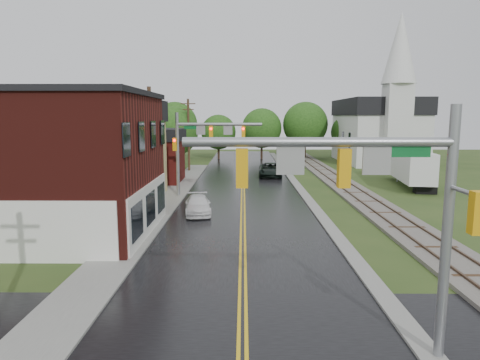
{
  "coord_description": "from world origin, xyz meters",
  "views": [
    {
      "loc": [
        0.02,
        -9.39,
        6.88
      ],
      "look_at": [
        -0.16,
        13.22,
        3.5
      ],
      "focal_mm": 32.0,
      "sensor_mm": 36.0,
      "label": 1
    }
  ],
  "objects_px": {
    "traffic_signal_near": "(371,188)",
    "tree_left_c": "(123,137)",
    "tree_left_b": "(58,128)",
    "semi_trailer": "(409,164)",
    "brick_building": "(27,164)",
    "traffic_signal_far": "(202,139)",
    "tree_left_e": "(175,132)",
    "pickup_white": "(198,205)",
    "utility_pole_c": "(189,134)",
    "utility_pole_b": "(151,146)",
    "church": "(380,123)",
    "suv_dark": "(270,170)"
  },
  "relations": [
    {
      "from": "brick_building",
      "to": "church",
      "type": "relative_size",
      "value": 0.71
    },
    {
      "from": "church",
      "to": "tree_left_e",
      "type": "bearing_deg",
      "value": -164.8
    },
    {
      "from": "traffic_signal_far",
      "to": "suv_dark",
      "type": "bearing_deg",
      "value": 61.52
    },
    {
      "from": "brick_building",
      "to": "suv_dark",
      "type": "height_order",
      "value": "brick_building"
    },
    {
      "from": "brick_building",
      "to": "tree_left_b",
      "type": "relative_size",
      "value": 1.48
    },
    {
      "from": "suv_dark",
      "to": "semi_trailer",
      "type": "height_order",
      "value": "semi_trailer"
    },
    {
      "from": "traffic_signal_near",
      "to": "utility_pole_b",
      "type": "height_order",
      "value": "utility_pole_b"
    },
    {
      "from": "utility_pole_c",
      "to": "pickup_white",
      "type": "distance_m",
      "value": 24.33
    },
    {
      "from": "church",
      "to": "pickup_white",
      "type": "bearing_deg",
      "value": -124.75
    },
    {
      "from": "tree_left_b",
      "to": "tree_left_c",
      "type": "height_order",
      "value": "tree_left_b"
    },
    {
      "from": "tree_left_c",
      "to": "semi_trailer",
      "type": "distance_m",
      "value": 31.16
    },
    {
      "from": "traffic_signal_far",
      "to": "traffic_signal_near",
      "type": "bearing_deg",
      "value": -74.48
    },
    {
      "from": "tree_left_e",
      "to": "pickup_white",
      "type": "relative_size",
      "value": 1.89
    },
    {
      "from": "pickup_white",
      "to": "tree_left_c",
      "type": "bearing_deg",
      "value": 111.33
    },
    {
      "from": "utility_pole_c",
      "to": "semi_trailer",
      "type": "relative_size",
      "value": 0.79
    },
    {
      "from": "brick_building",
      "to": "semi_trailer",
      "type": "bearing_deg",
      "value": 31.59
    },
    {
      "from": "brick_building",
      "to": "pickup_white",
      "type": "bearing_deg",
      "value": 29.67
    },
    {
      "from": "brick_building",
      "to": "tree_left_e",
      "type": "xyz_separation_m",
      "value": [
        3.64,
        30.9,
        0.66
      ]
    },
    {
      "from": "brick_building",
      "to": "semi_trailer",
      "type": "relative_size",
      "value": 1.25
    },
    {
      "from": "pickup_white",
      "to": "utility_pole_c",
      "type": "bearing_deg",
      "value": 91.46
    },
    {
      "from": "suv_dark",
      "to": "semi_trailer",
      "type": "relative_size",
      "value": 0.49
    },
    {
      "from": "tree_left_e",
      "to": "utility_pole_b",
      "type": "bearing_deg",
      "value": -85.1
    },
    {
      "from": "church",
      "to": "semi_trailer",
      "type": "bearing_deg",
      "value": -99.75
    },
    {
      "from": "utility_pole_c",
      "to": "suv_dark",
      "type": "relative_size",
      "value": 1.62
    },
    {
      "from": "brick_building",
      "to": "traffic_signal_far",
      "type": "bearing_deg",
      "value": 53.08
    },
    {
      "from": "tree_left_b",
      "to": "pickup_white",
      "type": "bearing_deg",
      "value": -38.4
    },
    {
      "from": "traffic_signal_near",
      "to": "tree_left_c",
      "type": "relative_size",
      "value": 0.96
    },
    {
      "from": "church",
      "to": "traffic_signal_near",
      "type": "xyz_separation_m",
      "value": [
        -16.53,
        -51.74,
        -0.87
      ]
    },
    {
      "from": "tree_left_b",
      "to": "tree_left_e",
      "type": "relative_size",
      "value": 1.19
    },
    {
      "from": "tree_left_b",
      "to": "pickup_white",
      "type": "height_order",
      "value": "tree_left_b"
    },
    {
      "from": "traffic_signal_near",
      "to": "traffic_signal_far",
      "type": "distance_m",
      "value": 25.94
    },
    {
      "from": "traffic_signal_near",
      "to": "suv_dark",
      "type": "distance_m",
      "value": 37.4
    },
    {
      "from": "brick_building",
      "to": "traffic_signal_near",
      "type": "distance_m",
      "value": 20.6
    },
    {
      "from": "brick_building",
      "to": "tree_left_c",
      "type": "height_order",
      "value": "brick_building"
    },
    {
      "from": "utility_pole_c",
      "to": "tree_left_b",
      "type": "bearing_deg",
      "value": -132.39
    },
    {
      "from": "brick_building",
      "to": "tree_left_c",
      "type": "distance_m",
      "value": 24.94
    },
    {
      "from": "tree_left_c",
      "to": "utility_pole_b",
      "type": "bearing_deg",
      "value": -68.51
    },
    {
      "from": "pickup_white",
      "to": "utility_pole_b",
      "type": "bearing_deg",
      "value": 147.41
    },
    {
      "from": "traffic_signal_far",
      "to": "pickup_white",
      "type": "height_order",
      "value": "traffic_signal_far"
    },
    {
      "from": "traffic_signal_far",
      "to": "pickup_white",
      "type": "relative_size",
      "value": 1.7
    },
    {
      "from": "brick_building",
      "to": "traffic_signal_near",
      "type": "height_order",
      "value": "brick_building"
    },
    {
      "from": "tree_left_b",
      "to": "semi_trailer",
      "type": "xyz_separation_m",
      "value": [
        34.24,
        0.87,
        -3.56
      ]
    },
    {
      "from": "church",
      "to": "tree_left_e",
      "type": "relative_size",
      "value": 2.45
    },
    {
      "from": "traffic_signal_far",
      "to": "tree_left_c",
      "type": "relative_size",
      "value": 0.96
    },
    {
      "from": "traffic_signal_near",
      "to": "brick_building",
      "type": "bearing_deg",
      "value": 140.83
    },
    {
      "from": "brick_building",
      "to": "utility_pole_c",
      "type": "relative_size",
      "value": 1.59
    },
    {
      "from": "traffic_signal_near",
      "to": "traffic_signal_far",
      "type": "xyz_separation_m",
      "value": [
        -6.94,
        25.0,
        0.01
      ]
    },
    {
      "from": "brick_building",
      "to": "traffic_signal_far",
      "type": "xyz_separation_m",
      "value": [
        9.01,
        12.0,
        0.82
      ]
    },
    {
      "from": "suv_dark",
      "to": "pickup_white",
      "type": "height_order",
      "value": "suv_dark"
    },
    {
      "from": "semi_trailer",
      "to": "tree_left_e",
      "type": "bearing_deg",
      "value": 152.51
    }
  ]
}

